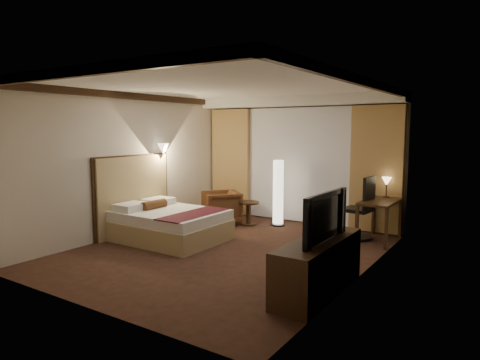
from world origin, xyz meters
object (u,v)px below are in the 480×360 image
Objects in this scene: armchair at (221,206)px; office_chair at (357,207)px; dresser at (318,266)px; side_table at (249,213)px; bed at (171,225)px; desk at (379,221)px; television at (317,213)px; floor_lamp at (278,193)px.

armchair is 0.66× the size of office_chair.
armchair reaches higher than dresser.
office_chair reaches higher than side_table.
bed is 3.79m from desk.
side_table is 2.31m from office_chair.
office_chair is (-0.40, -0.05, 0.21)m from desk.
television reaches higher than armchair.
floor_lamp reaches higher than office_chair.
bed is 3.44m from office_chair.
television is at bearing 3.07° from armchair.
dresser is (3.26, -0.90, 0.06)m from bed.
television is at bearing -54.56° from floor_lamp.
armchair is 3.27m from desk.
dresser is (0.05, -2.91, -0.04)m from desk.
side_table is 0.46× the size of desk.
television reaches higher than bed.
office_chair is (2.81, 1.96, 0.32)m from bed.
side_table is at bearing -170.41° from office_chair.
office_chair reaches higher than armchair.
floor_lamp is 2.16m from desk.
side_table is at bearing -176.33° from desk.
dresser is (0.45, -2.86, -0.25)m from office_chair.
office_chair is 2.92m from television.
television is (-0.03, 0.00, 0.67)m from dresser.
dresser is at bearing -74.58° from office_chair.
bed is at bearing -116.88° from floor_lamp.
desk is 0.45m from office_chair.
office_chair is (1.73, -0.17, -0.11)m from floor_lamp.
bed is at bearing -106.00° from side_table.
floor_lamp is at bearing 27.59° from side_table.
dresser is at bearing -54.18° from floor_lamp.
bed is at bearing -138.58° from office_chair.
dresser is 0.67m from television.
bed is 3.38m from dresser.
side_table is 2.69m from desk.
desk is (2.13, -0.12, -0.32)m from floor_lamp.
armchair is at bearing -173.35° from desk.
armchair is 4.15m from dresser.
desk reaches higher than side_table.
office_chair is (2.29, 0.12, 0.34)m from side_table.
bed reaches higher than side_table.
bed is 2.41× the size of armchair.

